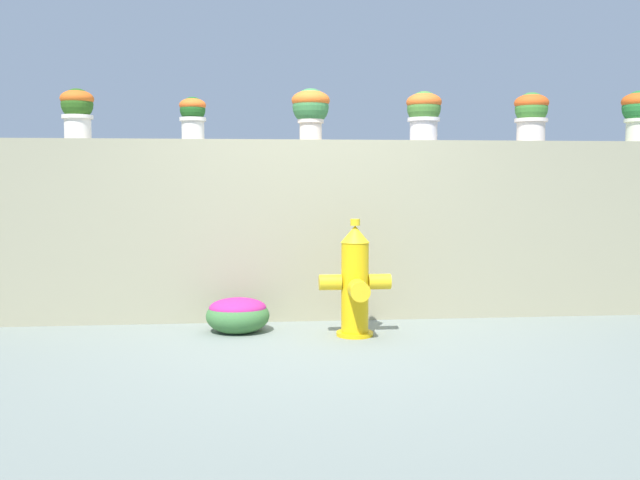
{
  "coord_description": "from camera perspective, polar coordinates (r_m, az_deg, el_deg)",
  "views": [
    {
      "loc": [
        -0.48,
        -4.91,
        1.2
      ],
      "look_at": [
        0.09,
        0.99,
        0.7
      ],
      "focal_mm": 39.93,
      "sensor_mm": 36.0,
      "label": 1
    }
  ],
  "objects": [
    {
      "name": "fire_hydrant",
      "position": [
        5.46,
        2.84,
        -3.5
      ],
      "size": [
        0.55,
        0.44,
        0.9
      ],
      "color": "#E7B60F",
      "rests_on": "ground"
    },
    {
      "name": "potted_plant_3",
      "position": [
        6.11,
        -0.75,
        10.55
      ],
      "size": [
        0.32,
        0.32,
        0.43
      ],
      "color": "beige",
      "rests_on": "stone_wall"
    },
    {
      "name": "potted_plant_5",
      "position": [
        6.57,
        16.57,
        9.76
      ],
      "size": [
        0.3,
        0.3,
        0.42
      ],
      "color": "silver",
      "rests_on": "stone_wall"
    },
    {
      "name": "stone_wall",
      "position": [
        6.13,
        -1.05,
        0.8
      ],
      "size": [
        6.68,
        0.29,
        1.54
      ],
      "primitive_type": "cube",
      "color": "gray",
      "rests_on": "ground"
    },
    {
      "name": "potted_plant_2",
      "position": [
        6.1,
        -10.17,
        9.88
      ],
      "size": [
        0.22,
        0.22,
        0.35
      ],
      "color": "silver",
      "rests_on": "stone_wall"
    },
    {
      "name": "flower_bush_left",
      "position": [
        5.68,
        -6.61,
        -5.87
      ],
      "size": [
        0.5,
        0.45,
        0.29
      ],
      "color": "#3F763C",
      "rests_on": "ground"
    },
    {
      "name": "ground_plane",
      "position": [
        5.08,
        0.03,
        -8.84
      ],
      "size": [
        24.0,
        24.0,
        0.0
      ],
      "primitive_type": "plane",
      "color": "gray"
    },
    {
      "name": "potted_plant_4",
      "position": [
        6.31,
        8.32,
        10.15
      ],
      "size": [
        0.31,
        0.31,
        0.43
      ],
      "color": "silver",
      "rests_on": "stone_wall"
    },
    {
      "name": "potted_plant_1",
      "position": [
        6.31,
        -18.88,
        9.92
      ],
      "size": [
        0.27,
        0.27,
        0.42
      ],
      "color": "silver",
      "rests_on": "stone_wall"
    },
    {
      "name": "potted_plant_6",
      "position": [
        7.04,
        24.24,
        9.45
      ],
      "size": [
        0.32,
        0.32,
        0.46
      ],
      "color": "beige",
      "rests_on": "stone_wall"
    }
  ]
}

